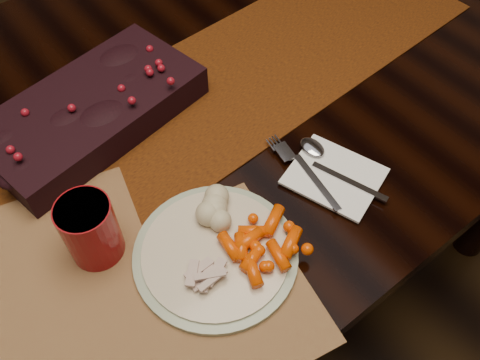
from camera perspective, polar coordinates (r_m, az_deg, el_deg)
floor at (r=1.57m, az=-6.79°, el=-12.58°), size 5.00×5.00×0.00m
dining_table at (r=1.24m, az=-8.45°, el=-5.44°), size 1.80×1.00×0.75m
table_runner at (r=0.90m, az=-12.60°, el=3.69°), size 1.61×0.43×0.00m
centerpiece at (r=0.93m, az=-16.43°, el=7.92°), size 0.41×0.26×0.08m
placemat_main at (r=0.73m, az=-8.56°, el=-14.69°), size 0.45×0.36×0.00m
dinner_plate at (r=0.75m, az=-2.77°, el=-8.24°), size 0.30×0.30×0.01m
baby_carrots at (r=0.74m, az=2.27°, el=-7.37°), size 0.12×0.11×0.02m
mashed_potatoes at (r=0.76m, az=-3.17°, el=-3.27°), size 0.09×0.09×0.05m
turkey_shreds at (r=0.72m, az=-4.02°, el=-10.43°), size 0.08×0.07×0.02m
napkin at (r=0.85m, az=10.58°, el=0.43°), size 0.16×0.18×0.00m
fork at (r=0.84m, az=7.69°, el=0.66°), size 0.05×0.16×0.00m
spoon at (r=0.85m, az=10.87°, el=1.05°), size 0.09×0.17×0.00m
red_cup at (r=0.75m, az=-16.43°, el=-5.40°), size 0.08×0.08×0.11m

